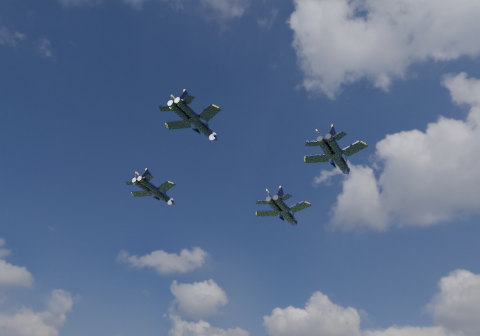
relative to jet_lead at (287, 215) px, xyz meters
The scene contains 4 objects.
jet_lead is the anchor object (origin of this frame).
jet_left 31.73m from the jet_lead, 122.49° to the right, with size 11.41×15.02×3.55m.
jet_right 27.12m from the jet_lead, 33.36° to the right, with size 12.55×16.56×3.91m.
jet_slot 41.56m from the jet_lead, 77.75° to the right, with size 11.12×14.52×3.44m.
Camera 1 is at (52.28, -67.42, 3.48)m, focal length 35.00 mm.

